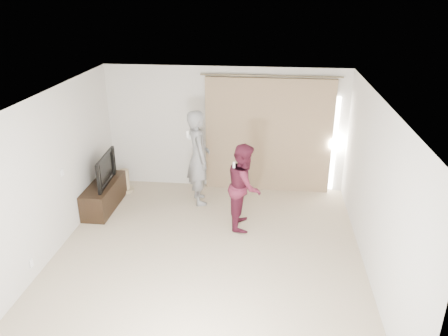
{
  "coord_description": "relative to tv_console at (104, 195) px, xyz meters",
  "views": [
    {
      "loc": [
        0.93,
        -5.93,
        4.08
      ],
      "look_at": [
        0.14,
        1.2,
        1.07
      ],
      "focal_mm": 35.0,
      "sensor_mm": 36.0,
      "label": 1
    }
  ],
  "objects": [
    {
      "name": "floor",
      "position": [
        2.27,
        -1.47,
        -0.26
      ],
      "size": [
        5.5,
        5.5,
        0.0
      ],
      "primitive_type": "plane",
      "color": "tan",
      "rests_on": "ground"
    },
    {
      "name": "wall_back",
      "position": [
        2.27,
        1.28,
        1.04
      ],
      "size": [
        5.0,
        0.04,
        2.6
      ],
      "primitive_type": "cube",
      "color": "silver",
      "rests_on": "ground"
    },
    {
      "name": "wall_left",
      "position": [
        -0.23,
        -1.47,
        1.04
      ],
      "size": [
        0.04,
        5.5,
        2.6
      ],
      "color": "silver",
      "rests_on": "ground"
    },
    {
      "name": "ceiling",
      "position": [
        2.27,
        -1.47,
        2.34
      ],
      "size": [
        5.0,
        5.5,
        0.01
      ],
      "primitive_type": "cube",
      "color": "white",
      "rests_on": "wall_back"
    },
    {
      "name": "curtain",
      "position": [
        3.18,
        1.21,
        0.94
      ],
      "size": [
        2.8,
        0.11,
        2.46
      ],
      "color": "tan",
      "rests_on": "ground"
    },
    {
      "name": "tv_console",
      "position": [
        0.0,
        0.0,
        0.0
      ],
      "size": [
        0.47,
        1.35,
        0.52
      ],
      "primitive_type": "cube",
      "color": "black",
      "rests_on": "ground"
    },
    {
      "name": "tv",
      "position": [
        0.0,
        0.0,
        0.56
      ],
      "size": [
        0.2,
        1.04,
        0.59
      ],
      "primitive_type": "imported",
      "rotation": [
        0.0,
        0.0,
        1.63
      ],
      "color": "black",
      "rests_on": "tv_console"
    },
    {
      "name": "scratching_post",
      "position": [
        0.17,
        0.77,
        -0.06
      ],
      "size": [
        0.36,
        0.36,
        0.48
      ],
      "color": "tan",
      "rests_on": "ground"
    },
    {
      "name": "person_man",
      "position": [
        1.82,
        0.47,
        0.7
      ],
      "size": [
        0.68,
        0.81,
        1.91
      ],
      "color": "gray",
      "rests_on": "ground"
    },
    {
      "name": "person_woman",
      "position": [
        2.78,
        -0.38,
        0.53
      ],
      "size": [
        0.61,
        0.78,
        1.57
      ],
      "color": "#521729",
      "rests_on": "ground"
    }
  ]
}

